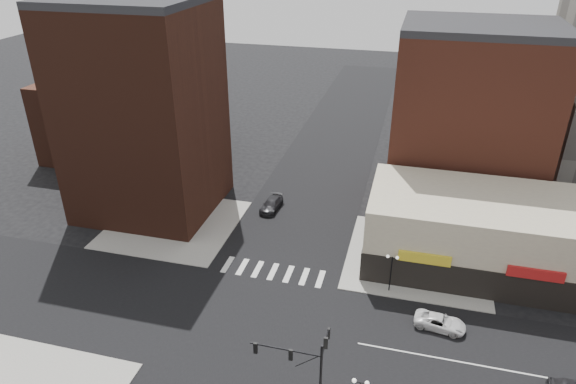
% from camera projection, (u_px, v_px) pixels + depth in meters
% --- Properties ---
extents(ground, '(240.00, 240.00, 0.00)m').
position_uv_depth(ground, '(249.00, 324.00, 47.04)').
color(ground, black).
rests_on(ground, ground).
extents(road_ew, '(200.00, 14.00, 0.02)m').
position_uv_depth(road_ew, '(249.00, 324.00, 47.04)').
color(road_ew, black).
rests_on(road_ew, ground).
extents(road_ns, '(14.00, 200.00, 0.02)m').
position_uv_depth(road_ns, '(249.00, 324.00, 47.04)').
color(road_ns, black).
rests_on(road_ns, ground).
extents(sidewalk_nw, '(15.00, 15.00, 0.12)m').
position_uv_depth(sidewalk_nw, '(174.00, 224.00, 62.71)').
color(sidewalk_nw, gray).
rests_on(sidewalk_nw, ground).
extents(sidewalk_ne, '(15.00, 15.00, 0.12)m').
position_uv_depth(sidewalk_ne, '(417.00, 258.00, 56.23)').
color(sidewalk_ne, gray).
rests_on(sidewalk_ne, ground).
extents(building_nw, '(16.00, 15.00, 25.00)m').
position_uv_depth(building_nw, '(144.00, 113.00, 61.42)').
color(building_nw, '#3B1C13').
rests_on(building_nw, ground).
extents(building_nw_low, '(20.00, 18.00, 12.00)m').
position_uv_depth(building_nw_low, '(123.00, 115.00, 80.63)').
color(building_nw_low, '#3B1C13').
rests_on(building_nw_low, ground).
extents(building_ne_midrise, '(18.00, 15.00, 22.00)m').
position_uv_depth(building_ne_midrise, '(469.00, 122.00, 63.07)').
color(building_ne_midrise, brown).
rests_on(building_ne_midrise, ground).
extents(building_ne_row, '(24.20, 12.20, 8.00)m').
position_uv_depth(building_ne_row, '(484.00, 239.00, 53.71)').
color(building_ne_row, beige).
rests_on(building_ne_row, ground).
extents(traffic_signal, '(5.59, 3.09, 7.77)m').
position_uv_depth(traffic_signal, '(309.00, 361.00, 36.41)').
color(traffic_signal, black).
rests_on(traffic_signal, ground).
extents(street_lamp_ne, '(1.22, 0.32, 4.16)m').
position_uv_depth(street_lamp_ne, '(392.00, 264.00, 49.72)').
color(street_lamp_ne, black).
rests_on(street_lamp_ne, sidewalk_ne).
extents(white_suv, '(4.79, 2.68, 1.27)m').
position_uv_depth(white_suv, '(440.00, 322.00, 46.28)').
color(white_suv, silver).
rests_on(white_suv, ground).
extents(dark_sedan_north, '(2.34, 4.97, 1.40)m').
position_uv_depth(dark_sedan_north, '(272.00, 204.00, 65.76)').
color(dark_sedan_north, black).
rests_on(dark_sedan_north, ground).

